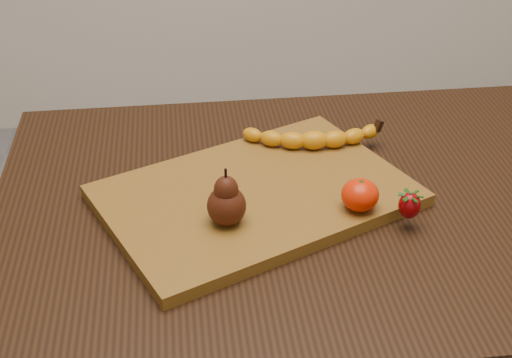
{
  "coord_description": "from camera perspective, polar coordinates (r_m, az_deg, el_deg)",
  "views": [
    {
      "loc": [
        -0.21,
        -0.9,
        1.37
      ],
      "look_at": [
        -0.1,
        -0.0,
        0.8
      ],
      "focal_mm": 50.0,
      "sensor_mm": 36.0,
      "label": 1
    }
  ],
  "objects": [
    {
      "name": "pear",
      "position": [
        0.99,
        -2.39,
        -1.41
      ],
      "size": [
        0.07,
        0.07,
        0.09
      ],
      "primitive_type": null,
      "rotation": [
        0.0,
        0.0,
        -0.32
      ],
      "color": "#3F180A",
      "rests_on": "cutting_board"
    },
    {
      "name": "table",
      "position": [
        1.16,
        4.86,
        -5.42
      ],
      "size": [
        1.0,
        0.7,
        0.76
      ],
      "color": "black",
      "rests_on": "ground"
    },
    {
      "name": "banana",
      "position": [
        1.18,
        4.66,
        3.11
      ],
      "size": [
        0.2,
        0.06,
        0.03
      ],
      "primitive_type": null,
      "rotation": [
        0.0,
        0.0,
        -0.06
      ],
      "color": "orange",
      "rests_on": "cutting_board"
    },
    {
      "name": "mandarin",
      "position": [
        1.04,
        8.33,
        -1.27
      ],
      "size": [
        0.06,
        0.06,
        0.05
      ],
      "primitive_type": "ellipsoid",
      "rotation": [
        0.0,
        0.0,
        0.06
      ],
      "color": "red",
      "rests_on": "cutting_board"
    },
    {
      "name": "cutting_board",
      "position": [
        1.09,
        0.0,
        -1.34
      ],
      "size": [
        0.53,
        0.46,
        0.02
      ],
      "primitive_type": "cube",
      "rotation": [
        0.0,
        0.0,
        0.42
      ],
      "color": "brown",
      "rests_on": "table"
    },
    {
      "name": "strawberry",
      "position": [
        1.04,
        12.19,
        -2.0
      ],
      "size": [
        0.04,
        0.04,
        0.04
      ],
      "primitive_type": null,
      "rotation": [
        0.0,
        0.0,
        -0.36
      ],
      "color": "#850307",
      "rests_on": "cutting_board"
    }
  ]
}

